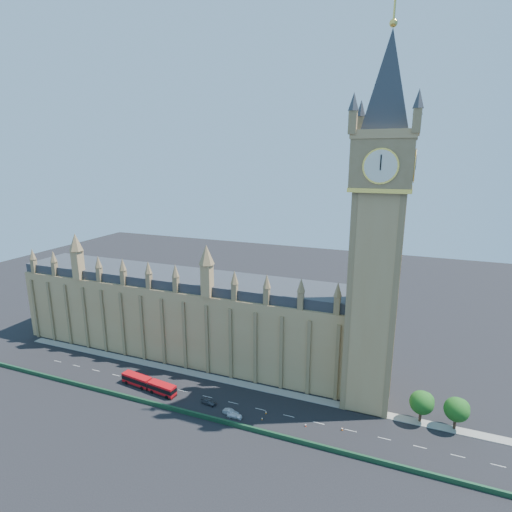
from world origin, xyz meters
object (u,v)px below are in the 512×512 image
(car_silver, at_px, (231,412))
(car_white, at_px, (235,416))
(red_bus, at_px, (149,384))
(car_grey, at_px, (209,402))

(car_silver, xyz_separation_m, car_white, (1.47, -0.73, -0.12))
(red_bus, xyz_separation_m, car_silver, (27.37, -2.25, -0.98))
(red_bus, bearing_deg, car_silver, 2.56)
(car_grey, distance_m, car_white, 9.43)
(red_bus, height_order, car_grey, red_bus)
(car_silver, height_order, car_white, car_silver)
(car_silver, bearing_deg, car_white, -109.95)
(red_bus, relative_size, car_white, 4.68)
(red_bus, relative_size, car_grey, 4.43)
(car_silver, bearing_deg, red_bus, 91.73)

